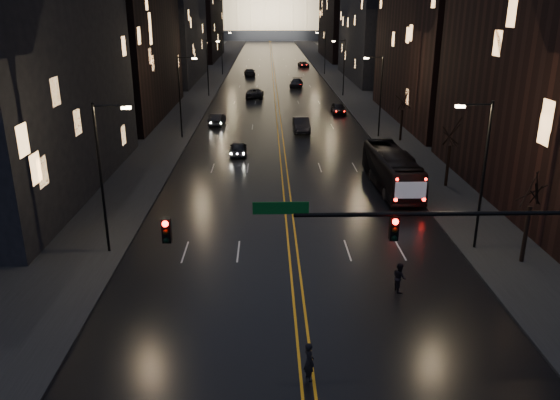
{
  "coord_description": "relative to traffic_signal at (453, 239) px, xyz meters",
  "views": [
    {
      "loc": [
        -1.51,
        -19.91,
        13.91
      ],
      "look_at": [
        -0.78,
        10.58,
        3.07
      ],
      "focal_mm": 35.0,
      "sensor_mm": 36.0,
      "label": 1
    }
  ],
  "objects": [
    {
      "name": "streetlamp_left_near",
      "position": [
        -16.72,
        10.0,
        -0.02
      ],
      "size": [
        2.13,
        0.25,
        9.0
      ],
      "color": "black",
      "rests_on": "ground"
    },
    {
      "name": "streetlamp_right_mid",
      "position": [
        4.91,
        40.0,
        -0.02
      ],
      "size": [
        2.13,
        0.25,
        9.0
      ],
      "color": "black",
      "rests_on": "ground"
    },
    {
      "name": "traffic_signal",
      "position": [
        0.0,
        0.0,
        0.0
      ],
      "size": [
        17.29,
        0.45,
        7.0
      ],
      "color": "black",
      "rests_on": "ground"
    },
    {
      "name": "building_left_near",
      "position": [
        -26.91,
        22.0,
        5.9
      ],
      "size": [
        12.0,
        28.0,
        22.0
      ],
      "primitive_type": "cube",
      "color": "black",
      "rests_on": "ground"
    },
    {
      "name": "building_left_far",
      "position": [
        -26.91,
        92.0,
        4.9
      ],
      "size": [
        12.0,
        34.0,
        20.0
      ],
      "primitive_type": "cube",
      "color": "black",
      "rests_on": "ground"
    },
    {
      "name": "center_line",
      "position": [
        -5.91,
        130.0,
        -5.08
      ],
      "size": [
        0.62,
        320.0,
        0.01
      ],
      "primitive_type": "cube",
      "color": "orange",
      "rests_on": "road"
    },
    {
      "name": "building_left_dist",
      "position": [
        -26.91,
        140.0,
        6.9
      ],
      "size": [
        12.0,
        40.0,
        24.0
      ],
      "primitive_type": "cube",
      "color": "black",
      "rests_on": "ground"
    },
    {
      "name": "tree_right_far",
      "position": [
        7.09,
        38.0,
        -0.58
      ],
      "size": [
        2.4,
        2.4,
        6.65
      ],
      "color": "black",
      "rests_on": "ground"
    },
    {
      "name": "road",
      "position": [
        -5.91,
        130.0,
        -5.09
      ],
      "size": [
        20.0,
        320.0,
        0.02
      ],
      "primitive_type": "cube",
      "color": "black",
      "rests_on": "ground"
    },
    {
      "name": "streetlamp_left_mid",
      "position": [
        -16.72,
        40.0,
        -0.02
      ],
      "size": [
        2.13,
        0.25,
        9.0
      ],
      "color": "black",
      "rests_on": "ground"
    },
    {
      "name": "ground",
      "position": [
        -5.91,
        0.0,
        -5.1
      ],
      "size": [
        900.0,
        900.0,
        0.0
      ],
      "primitive_type": "plane",
      "color": "black",
      "rests_on": "ground"
    },
    {
      "name": "building_right_mid",
      "position": [
        15.09,
        92.0,
        7.9
      ],
      "size": [
        12.0,
        34.0,
        26.0
      ],
      "primitive_type": "cube",
      "color": "black",
      "rests_on": "ground"
    },
    {
      "name": "streetlamp_right_near",
      "position": [
        4.91,
        10.0,
        -0.02
      ],
      "size": [
        2.13,
        0.25,
        9.0
      ],
      "color": "black",
      "rests_on": "ground"
    },
    {
      "name": "receding_car_a",
      "position": [
        -3.41,
        43.18,
        -4.27
      ],
      "size": [
        1.9,
        5.1,
        1.67
      ],
      "primitive_type": "imported",
      "rotation": [
        0.0,
        0.0,
        0.03
      ],
      "color": "black",
      "rests_on": "ground"
    },
    {
      "name": "streetlamp_right_far",
      "position": [
        4.91,
        70.0,
        -0.02
      ],
      "size": [
        2.13,
        0.25,
        9.0
      ],
      "color": "black",
      "rests_on": "ground"
    },
    {
      "name": "oncoming_car_a",
      "position": [
        -10.28,
        32.69,
        -4.41
      ],
      "size": [
        1.77,
        4.13,
        1.39
      ],
      "primitive_type": "imported",
      "rotation": [
        0.0,
        0.0,
        3.17
      ],
      "color": "black",
      "rests_on": "ground"
    },
    {
      "name": "tree_right_mid",
      "position": [
        7.09,
        22.0,
        -0.58
      ],
      "size": [
        2.4,
        2.4,
        6.65
      ],
      "color": "black",
      "rests_on": "ground"
    },
    {
      "name": "streetlamp_left_far",
      "position": [
        -16.72,
        70.0,
        -0.02
      ],
      "size": [
        2.13,
        0.25,
        9.0
      ],
      "color": "black",
      "rests_on": "ground"
    },
    {
      "name": "receding_car_b",
      "position": [
        2.36,
        54.39,
        -4.34
      ],
      "size": [
        1.8,
        4.46,
        1.52
      ],
      "primitive_type": "imported",
      "rotation": [
        0.0,
        0.0,
        -0.0
      ],
      "color": "black",
      "rests_on": "ground"
    },
    {
      "name": "tree_right_near",
      "position": [
        7.09,
        8.0,
        -0.58
      ],
      "size": [
        2.4,
        2.4,
        6.65
      ],
      "color": "black",
      "rests_on": "ground"
    },
    {
      "name": "pedestrian_b",
      "position": [
        -0.67,
        5.0,
        -4.31
      ],
      "size": [
        0.54,
        0.82,
        1.58
      ],
      "primitive_type": "imported",
      "rotation": [
        0.0,
        0.0,
        1.73
      ],
      "color": "black",
      "rests_on": "ground"
    },
    {
      "name": "oncoming_car_c",
      "position": [
        -9.35,
        68.69,
        -4.31
      ],
      "size": [
        2.89,
        5.81,
        1.58
      ],
      "primitive_type": "imported",
      "rotation": [
        0.0,
        0.0,
        3.09
      ],
      "color": "black",
      "rests_on": "ground"
    },
    {
      "name": "sidewalk_left",
      "position": [
        -19.91,
        130.0,
        -5.02
      ],
      "size": [
        8.0,
        320.0,
        0.16
      ],
      "primitive_type": "cube",
      "color": "black",
      "rests_on": "ground"
    },
    {
      "name": "sidewalk_right",
      "position": [
        8.09,
        130.0,
        -5.02
      ],
      "size": [
        8.0,
        320.0,
        0.16
      ],
      "primitive_type": "cube",
      "color": "black",
      "rests_on": "ground"
    },
    {
      "name": "receding_car_c",
      "position": [
        -2.01,
        80.69,
        -4.33
      ],
      "size": [
        2.86,
        5.58,
        1.55
      ],
      "primitive_type": "imported",
      "rotation": [
        0.0,
        0.0,
        -0.13
      ],
      "color": "black",
      "rests_on": "ground"
    },
    {
      "name": "pedestrian_a",
      "position": [
        -5.85,
        -2.0,
        -4.27
      ],
      "size": [
        0.6,
        0.71,
        1.66
      ],
      "primitive_type": "imported",
      "rotation": [
        0.0,
        0.0,
        1.96
      ],
      "color": "black",
      "rests_on": "ground"
    },
    {
      "name": "streetlamp_right_dist",
      "position": [
        4.91,
        100.0,
        -0.02
      ],
      "size": [
        2.13,
        0.25,
        9.0
      ],
      "color": "black",
      "rests_on": "ground"
    },
    {
      "name": "oncoming_car_b",
      "position": [
        -13.61,
        47.23,
        -4.37
      ],
      "size": [
        1.92,
        4.54,
        1.46
      ],
      "primitive_type": "imported",
      "rotation": [
        0.0,
        0.0,
        3.06
      ],
      "color": "black",
      "rests_on": "ground"
    },
    {
      "name": "receding_car_d",
      "position": [
        1.58,
        115.69,
        -4.42
      ],
      "size": [
        2.75,
        5.15,
        1.38
      ],
      "primitive_type": "imported",
      "rotation": [
        0.0,
        0.0,
        0.1
      ],
      "color": "black",
      "rests_on": "ground"
    },
    {
      "name": "oncoming_car_d",
      "position": [
        -11.0,
        98.23,
        -4.33
      ],
      "size": [
        2.64,
        5.49,
        1.54
      ],
      "primitive_type": "imported",
      "rotation": [
        0.0,
        0.0,
        3.23
      ],
      "color": "black",
      "rests_on": "ground"
    },
    {
      "name": "building_left_mid",
      "position": [
        -26.91,
        54.0,
        8.9
      ],
      "size": [
        12.0,
        30.0,
        28.0
      ],
      "primitive_type": "cube",
      "color": "black",
      "rests_on": "ground"
    },
    {
      "name": "streetlamp_left_dist",
      "position": [
        -16.72,
        100.0,
        -0.02
      ],
      "size": [
        2.13,
        0.25,
        9.0
      ],
      "color": "black",
      "rests_on": "ground"
    },
    {
      "name": "building_right_dist",
      "position": [
        15.09,
        140.0,
        5.9
      ],
      "size": [
        12.0,
        40.0,
        22.0
      ],
      "primitive_type": "cube",
      "color": "black",
      "rests_on": "ground"
    },
    {
      "name": "bus",
      "position": [
        2.59,
        22.0,
        -3.57
      ],
      "size": [
        2.89,
        11.1,
        3.07
      ],
      "primitive_type": "imported",
      "rotation": [
        0.0,
        0.0,
        0.03
      ],
      "color": "black",
      "rests_on": "ground"
    }
  ]
}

